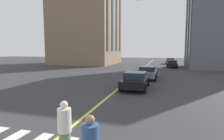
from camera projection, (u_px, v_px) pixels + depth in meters
The scene contains 8 objects.
lane_centre_line at pixel (135, 75), 22.51m from camera, with size 80.00×0.16×0.01m.
car_grey_parked_a at pixel (148, 72), 19.59m from camera, with size 4.40×1.95×1.37m.
car_black_far at pixel (172, 64), 32.82m from camera, with size 3.90×1.89×1.40m.
car_black_parked_b at pixel (136, 80), 14.47m from camera, with size 4.40×1.95×1.37m.
car_red_oncoming at pixel (170, 61), 42.63m from camera, with size 4.40×1.95×1.37m.
pedestrian_near at pixel (65, 130), 5.02m from camera, with size 0.38×0.38×1.66m.
building_left_near at pixel (87, 18), 42.29m from camera, with size 14.03×13.42×21.42m.
building_right_near at pixel (222, 24), 30.82m from camera, with size 10.06×10.87×15.33m.
Camera 1 is at (-2.23, -3.47, 3.01)m, focal length 29.02 mm.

